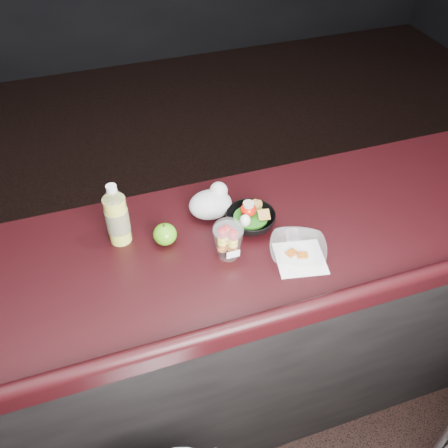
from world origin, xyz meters
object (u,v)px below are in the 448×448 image
Objects in this scene: lemonade_bottle at (117,218)px; takeout_bowl at (298,251)px; fruit_cup at (228,239)px; snack_bowl at (250,219)px; green_apple at (165,234)px.

lemonade_bottle is 0.95× the size of takeout_bowl.
fruit_cup is at bearing 160.23° from takeout_bowl.
fruit_cup is (0.33, -0.19, -0.03)m from lemonade_bottle.
lemonade_bottle reaches higher than fruit_cup.
snack_bowl is at bearing 42.38° from fruit_cup.
green_apple is (-0.18, 0.12, -0.04)m from fruit_cup.
lemonade_bottle is 0.17m from green_apple.
fruit_cup reaches higher than green_apple.
fruit_cup is at bearing -34.04° from green_apple.
lemonade_bottle reaches higher than takeout_bowl.
fruit_cup reaches higher than snack_bowl.
green_apple is at bearing 153.23° from takeout_bowl.
green_apple is 0.34× the size of takeout_bowl.
takeout_bowl is (0.22, -0.08, -0.05)m from fruit_cup.
snack_bowl is (0.45, -0.08, -0.07)m from lemonade_bottle.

